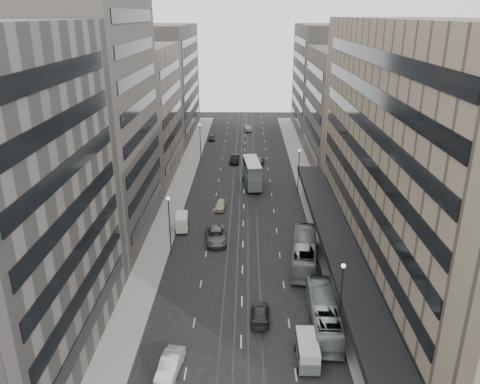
# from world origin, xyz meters

# --- Properties ---
(ground) EXTENTS (220.00, 220.00, 0.00)m
(ground) POSITION_xyz_m (0.00, 0.00, 0.00)
(ground) COLOR black
(ground) RESTS_ON ground
(sidewalk_right) EXTENTS (4.00, 125.00, 0.15)m
(sidewalk_right) POSITION_xyz_m (12.00, 37.50, 0.07)
(sidewalk_right) COLOR gray
(sidewalk_right) RESTS_ON ground
(sidewalk_left) EXTENTS (4.00, 125.00, 0.15)m
(sidewalk_left) POSITION_xyz_m (-12.00, 37.50, 0.07)
(sidewalk_left) COLOR gray
(sidewalk_left) RESTS_ON ground
(department_store) EXTENTS (19.20, 60.00, 30.00)m
(department_store) POSITION_xyz_m (21.45, 8.00, 14.95)
(department_store) COLOR #786D58
(department_store) RESTS_ON ground
(building_right_mid) EXTENTS (15.00, 28.00, 24.00)m
(building_right_mid) POSITION_xyz_m (21.50, 52.00, 12.00)
(building_right_mid) COLOR #453F3C
(building_right_mid) RESTS_ON ground
(building_right_far) EXTENTS (15.00, 32.00, 28.00)m
(building_right_far) POSITION_xyz_m (21.50, 82.00, 14.00)
(building_right_far) COLOR slate
(building_right_far) RESTS_ON ground
(building_left_b) EXTENTS (15.00, 26.00, 34.00)m
(building_left_b) POSITION_xyz_m (-21.50, 19.00, 17.00)
(building_left_b) COLOR #453F3C
(building_left_b) RESTS_ON ground
(building_left_c) EXTENTS (15.00, 28.00, 25.00)m
(building_left_c) POSITION_xyz_m (-21.50, 46.00, 12.50)
(building_left_c) COLOR #7B6C5F
(building_left_c) RESTS_ON ground
(building_left_d) EXTENTS (15.00, 38.00, 28.00)m
(building_left_d) POSITION_xyz_m (-21.50, 79.00, 14.00)
(building_left_d) COLOR slate
(building_left_d) RESTS_ON ground
(lamp_right_near) EXTENTS (0.44, 0.44, 8.32)m
(lamp_right_near) POSITION_xyz_m (9.70, -5.00, 5.20)
(lamp_right_near) COLOR #262628
(lamp_right_near) RESTS_ON ground
(lamp_right_far) EXTENTS (0.44, 0.44, 8.32)m
(lamp_right_far) POSITION_xyz_m (9.70, 35.00, 5.20)
(lamp_right_far) COLOR #262628
(lamp_right_far) RESTS_ON ground
(lamp_left_near) EXTENTS (0.44, 0.44, 8.32)m
(lamp_left_near) POSITION_xyz_m (-9.70, 12.00, 5.20)
(lamp_left_near) COLOR #262628
(lamp_left_near) RESTS_ON ground
(lamp_left_far) EXTENTS (0.44, 0.44, 8.32)m
(lamp_left_far) POSITION_xyz_m (-9.70, 55.00, 5.20)
(lamp_left_far) COLOR #262628
(lamp_left_far) RESTS_ON ground
(bus_near) EXTENTS (3.04, 11.42, 3.16)m
(bus_near) POSITION_xyz_m (8.45, -3.49, 1.58)
(bus_near) COLOR gray
(bus_near) RESTS_ON ground
(bus_far) EXTENTS (4.51, 12.61, 3.44)m
(bus_far) POSITION_xyz_m (7.97, 9.66, 1.72)
(bus_far) COLOR gray
(bus_far) RESTS_ON ground
(double_decker) EXTENTS (3.62, 9.39, 5.02)m
(double_decker) POSITION_xyz_m (1.50, 38.70, 2.71)
(double_decker) COLOR slate
(double_decker) RESTS_ON ground
(vw_microbus) EXTENTS (2.09, 4.50, 2.42)m
(vw_microbus) POSITION_xyz_m (6.19, -8.75, 1.35)
(vw_microbus) COLOR #525759
(vw_microbus) RESTS_ON ground
(panel_van) EXTENTS (2.24, 4.02, 2.43)m
(panel_van) POSITION_xyz_m (-9.20, 19.54, 1.34)
(panel_van) COLOR silver
(panel_van) RESTS_ON ground
(sedan_1) EXTENTS (2.32, 4.98, 1.58)m
(sedan_1) POSITION_xyz_m (-6.38, -10.32, 0.79)
(sedan_1) COLOR #B7B8B3
(sedan_1) RESTS_ON ground
(sedan_2) EXTENTS (3.49, 6.46, 1.72)m
(sedan_2) POSITION_xyz_m (-3.83, 15.81, 0.86)
(sedan_2) COLOR #565658
(sedan_2) RESTS_ON ground
(sedan_3) EXTENTS (2.15, 4.92, 1.41)m
(sedan_3) POSITION_xyz_m (1.97, -2.30, 0.70)
(sedan_3) COLOR #272729
(sedan_3) RESTS_ON ground
(sedan_4) EXTENTS (2.13, 4.45, 1.47)m
(sedan_4) POSITION_xyz_m (-3.82, 27.67, 0.73)
(sedan_4) COLOR beige
(sedan_4) RESTS_ON ground
(sedan_5) EXTENTS (1.98, 5.16, 1.68)m
(sedan_5) POSITION_xyz_m (-2.13, 53.75, 0.84)
(sedan_5) COLOR black
(sedan_5) RESTS_ON ground
(sedan_6) EXTENTS (3.18, 6.28, 1.70)m
(sedan_6) POSITION_xyz_m (1.69, 51.38, 0.85)
(sedan_6) COLOR #B4B4B0
(sedan_6) RESTS_ON ground
(sedan_7) EXTENTS (2.34, 4.84, 1.36)m
(sedan_7) POSITION_xyz_m (3.25, 53.22, 0.68)
(sedan_7) COLOR #4D4D4F
(sedan_7) RESTS_ON ground
(sedan_8) EXTENTS (1.75, 4.00, 1.34)m
(sedan_8) POSITION_xyz_m (-8.50, 73.08, 0.67)
(sedan_8) COLOR #262629
(sedan_8) RESTS_ON ground
(sedan_9) EXTENTS (2.13, 4.83, 1.54)m
(sedan_9) POSITION_xyz_m (0.70, 83.56, 0.77)
(sedan_9) COLOR #ADA38F
(sedan_9) RESTS_ON ground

